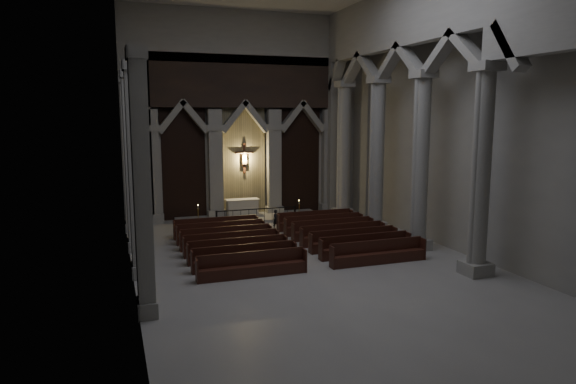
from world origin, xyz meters
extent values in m
plane|color=#9B9893|center=(0.00, 0.00, 0.00)|extent=(24.00, 24.00, 0.00)
cube|color=gray|center=(0.00, 12.00, 6.00)|extent=(14.00, 0.10, 12.00)
cube|color=gray|center=(-7.00, 0.00, 6.00)|extent=(0.10, 24.00, 12.00)
cube|color=gray|center=(7.00, 0.00, 6.00)|extent=(0.10, 24.00, 12.00)
cube|color=#98968E|center=(-5.40, 11.50, 3.20)|extent=(0.80, 0.50, 6.40)
cube|color=#98968E|center=(-5.40, 11.50, 0.25)|extent=(1.05, 0.70, 0.50)
cube|color=#98968E|center=(-5.40, 11.50, 5.35)|extent=(1.00, 0.65, 0.35)
cube|color=#98968E|center=(-1.80, 11.50, 3.20)|extent=(0.80, 0.50, 6.40)
cube|color=#98968E|center=(-1.80, 11.50, 0.25)|extent=(1.05, 0.70, 0.50)
cube|color=#98968E|center=(-1.80, 11.50, 5.35)|extent=(1.00, 0.65, 0.35)
cube|color=#98968E|center=(1.80, 11.50, 3.20)|extent=(0.80, 0.50, 6.40)
cube|color=#98968E|center=(1.80, 11.50, 0.25)|extent=(1.05, 0.70, 0.50)
cube|color=#98968E|center=(1.80, 11.50, 5.35)|extent=(1.00, 0.65, 0.35)
cube|color=#98968E|center=(5.40, 11.50, 3.20)|extent=(0.80, 0.50, 6.40)
cube|color=#98968E|center=(5.40, 11.50, 0.25)|extent=(1.05, 0.70, 0.50)
cube|color=#98968E|center=(5.40, 11.50, 5.35)|extent=(1.00, 0.65, 0.35)
cube|color=black|center=(-3.60, 11.85, 3.50)|extent=(2.60, 0.15, 7.00)
cube|color=#958860|center=(0.00, 11.85, 3.50)|extent=(2.60, 0.15, 7.00)
cube|color=black|center=(3.60, 11.85, 3.50)|extent=(2.60, 0.15, 7.00)
cube|color=black|center=(0.00, 11.50, 8.00)|extent=(12.00, 0.50, 3.00)
cube|color=#98968E|center=(-6.20, 11.50, 4.50)|extent=(1.60, 0.50, 9.00)
cube|color=#98968E|center=(6.20, 11.50, 4.50)|extent=(1.60, 0.50, 9.00)
cube|color=#98968E|center=(0.00, 11.50, 10.50)|extent=(14.00, 0.50, 3.00)
plane|color=#FFE272|center=(0.00, 11.82, 3.50)|extent=(1.50, 0.00, 1.50)
cube|color=#4F2A1B|center=(0.00, 11.73, 3.50)|extent=(0.13, 0.08, 1.80)
cube|color=#4F2A1B|center=(0.00, 11.73, 3.85)|extent=(1.10, 0.08, 0.13)
cube|color=tan|center=(0.00, 11.67, 3.45)|extent=(0.26, 0.10, 0.60)
sphere|color=tan|center=(0.00, 11.67, 3.85)|extent=(0.17, 0.17, 0.17)
cylinder|color=tan|center=(-0.26, 11.67, 3.82)|extent=(0.45, 0.08, 0.08)
cylinder|color=tan|center=(0.26, 11.67, 3.82)|extent=(0.45, 0.08, 0.08)
cube|color=#98968E|center=(5.50, 9.50, 0.25)|extent=(1.00, 1.00, 0.50)
cylinder|color=#98968E|center=(5.50, 9.50, 4.00)|extent=(0.70, 0.70, 7.50)
cube|color=#98968E|center=(5.50, 9.50, 7.85)|extent=(0.95, 0.95, 0.35)
cube|color=#98968E|center=(5.50, 5.50, 0.25)|extent=(1.00, 1.00, 0.50)
cylinder|color=#98968E|center=(5.50, 5.50, 4.00)|extent=(0.70, 0.70, 7.50)
cube|color=#98968E|center=(5.50, 5.50, 7.85)|extent=(0.95, 0.95, 0.35)
cube|color=#98968E|center=(5.50, 1.50, 0.25)|extent=(1.00, 1.00, 0.50)
cylinder|color=#98968E|center=(5.50, 1.50, 4.00)|extent=(0.70, 0.70, 7.50)
cube|color=#98968E|center=(5.50, 1.50, 7.85)|extent=(0.95, 0.95, 0.35)
cube|color=#98968E|center=(5.50, -2.50, 0.25)|extent=(1.00, 1.00, 0.50)
cylinder|color=#98968E|center=(5.50, -2.50, 4.00)|extent=(0.70, 0.70, 7.50)
cube|color=#98968E|center=(5.50, -2.50, 7.85)|extent=(0.95, 0.95, 0.35)
cube|color=#98968E|center=(5.50, 0.00, 10.60)|extent=(0.55, 24.00, 2.80)
cube|color=#98968E|center=(5.50, 11.40, 4.60)|extent=(0.55, 1.20, 9.20)
cube|color=#98968E|center=(-6.75, 9.50, 0.25)|extent=(0.60, 1.00, 0.50)
cube|color=#98968E|center=(-6.75, 9.50, 4.00)|extent=(0.50, 0.80, 7.50)
cube|color=#98968E|center=(-6.75, 9.50, 7.85)|extent=(0.60, 1.00, 0.35)
cube|color=#98968E|center=(-6.75, 5.50, 0.25)|extent=(0.60, 1.00, 0.50)
cube|color=#98968E|center=(-6.75, 5.50, 4.00)|extent=(0.50, 0.80, 7.50)
cube|color=#98968E|center=(-6.75, 5.50, 7.85)|extent=(0.60, 1.00, 0.35)
cube|color=#98968E|center=(-6.75, 1.50, 0.25)|extent=(0.60, 1.00, 0.50)
cube|color=#98968E|center=(-6.75, 1.50, 4.00)|extent=(0.50, 0.80, 7.50)
cube|color=#98968E|center=(-6.75, 1.50, 7.85)|extent=(0.60, 1.00, 0.35)
cube|color=#98968E|center=(-6.75, -2.50, 0.25)|extent=(0.60, 1.00, 0.50)
cube|color=#98968E|center=(-6.75, -2.50, 4.00)|extent=(0.50, 0.80, 7.50)
cube|color=#98968E|center=(-6.75, -2.50, 7.85)|extent=(0.60, 1.00, 0.35)
cube|color=#98968E|center=(0.00, 10.60, 0.07)|extent=(8.50, 2.60, 0.15)
cube|color=beige|center=(-0.34, 11.01, 0.63)|extent=(1.81, 0.71, 0.96)
cube|color=silver|center=(-0.34, 11.01, 1.13)|extent=(1.96, 0.79, 0.04)
cube|color=black|center=(0.00, 9.08, 0.86)|extent=(4.55, 0.05, 0.05)
cube|color=black|center=(-2.28, 9.08, 0.46)|extent=(0.09, 0.09, 0.91)
cube|color=black|center=(2.28, 9.08, 0.46)|extent=(0.09, 0.09, 0.91)
cylinder|color=black|center=(-1.82, 9.08, 0.43)|extent=(0.02, 0.02, 0.84)
cylinder|color=black|center=(-1.37, 9.08, 0.43)|extent=(0.02, 0.02, 0.84)
cylinder|color=black|center=(-0.91, 9.08, 0.43)|extent=(0.02, 0.02, 0.84)
cylinder|color=black|center=(-0.46, 9.08, 0.43)|extent=(0.02, 0.02, 0.84)
cylinder|color=black|center=(0.00, 9.08, 0.43)|extent=(0.02, 0.02, 0.84)
cylinder|color=black|center=(0.46, 9.08, 0.43)|extent=(0.02, 0.02, 0.84)
cylinder|color=black|center=(0.91, 9.08, 0.43)|extent=(0.02, 0.02, 0.84)
cylinder|color=black|center=(1.37, 9.08, 0.43)|extent=(0.02, 0.02, 0.84)
cylinder|color=black|center=(1.82, 9.08, 0.43)|extent=(0.02, 0.02, 0.84)
cylinder|color=#B39737|center=(-3.28, 9.04, 0.02)|extent=(0.22, 0.22, 0.05)
cylinder|color=#B39737|center=(-3.28, 9.04, 0.55)|extent=(0.03, 0.03, 1.06)
cylinder|color=#B39737|center=(-3.28, 9.04, 1.09)|extent=(0.11, 0.11, 0.02)
cylinder|color=beige|center=(-3.28, 9.04, 1.18)|extent=(0.04, 0.04, 0.18)
sphere|color=#FFD459|center=(-3.28, 9.04, 1.29)|extent=(0.04, 0.04, 0.04)
cylinder|color=#B39737|center=(2.47, 8.90, 0.02)|extent=(0.21, 0.21, 0.04)
cylinder|color=#B39737|center=(2.47, 8.90, 0.53)|extent=(0.03, 0.03, 1.02)
cylinder|color=#B39737|center=(2.47, 8.90, 1.04)|extent=(0.11, 0.11, 0.02)
cylinder|color=beige|center=(2.47, 8.90, 1.13)|extent=(0.04, 0.04, 0.18)
sphere|color=#FFD459|center=(2.47, 8.90, 1.24)|extent=(0.04, 0.04, 0.04)
cube|color=black|center=(-2.70, 6.97, 0.23)|extent=(4.22, 0.40, 0.45)
cube|color=black|center=(-2.70, 7.16, 0.70)|extent=(4.22, 0.07, 0.50)
cube|color=black|center=(-4.81, 6.97, 0.45)|extent=(0.06, 0.45, 0.90)
cube|color=black|center=(-0.59, 6.97, 0.45)|extent=(0.06, 0.45, 0.90)
cube|color=black|center=(2.70, 6.97, 0.23)|extent=(4.22, 0.40, 0.45)
cube|color=black|center=(2.70, 7.16, 0.70)|extent=(4.22, 0.07, 0.50)
cube|color=black|center=(0.59, 6.97, 0.45)|extent=(0.06, 0.45, 0.90)
cube|color=black|center=(4.81, 6.97, 0.45)|extent=(0.06, 0.45, 0.90)
cube|color=black|center=(-2.70, 5.82, 0.23)|extent=(4.22, 0.40, 0.45)
cube|color=black|center=(-2.70, 6.01, 0.70)|extent=(4.22, 0.07, 0.50)
cube|color=black|center=(-4.81, 5.82, 0.45)|extent=(0.06, 0.45, 0.90)
cube|color=black|center=(-0.59, 5.82, 0.45)|extent=(0.06, 0.45, 0.90)
cube|color=black|center=(2.70, 5.82, 0.23)|extent=(4.22, 0.40, 0.45)
cube|color=black|center=(2.70, 6.01, 0.70)|extent=(4.22, 0.07, 0.50)
cube|color=black|center=(0.59, 5.82, 0.45)|extent=(0.06, 0.45, 0.90)
cube|color=black|center=(4.81, 5.82, 0.45)|extent=(0.06, 0.45, 0.90)
cube|color=black|center=(-2.70, 4.66, 0.23)|extent=(4.22, 0.40, 0.45)
cube|color=black|center=(-2.70, 4.85, 0.70)|extent=(4.22, 0.07, 0.50)
cube|color=black|center=(-4.81, 4.66, 0.45)|extent=(0.06, 0.45, 0.90)
cube|color=black|center=(-0.59, 4.66, 0.45)|extent=(0.06, 0.45, 0.90)
cube|color=black|center=(2.70, 4.66, 0.23)|extent=(4.22, 0.40, 0.45)
cube|color=black|center=(2.70, 4.85, 0.70)|extent=(4.22, 0.07, 0.50)
cube|color=black|center=(0.59, 4.66, 0.45)|extent=(0.06, 0.45, 0.90)
cube|color=black|center=(4.81, 4.66, 0.45)|extent=(0.06, 0.45, 0.90)
cube|color=black|center=(-2.70, 3.51, 0.23)|extent=(4.22, 0.40, 0.45)
cube|color=black|center=(-2.70, 3.70, 0.70)|extent=(4.22, 0.07, 0.50)
cube|color=black|center=(-4.81, 3.51, 0.45)|extent=(0.06, 0.45, 0.90)
cube|color=black|center=(-0.59, 3.51, 0.45)|extent=(0.06, 0.45, 0.90)
cube|color=black|center=(2.70, 3.51, 0.23)|extent=(4.22, 0.40, 0.45)
cube|color=black|center=(2.70, 3.70, 0.70)|extent=(4.22, 0.07, 0.50)
cube|color=black|center=(0.59, 3.51, 0.45)|extent=(0.06, 0.45, 0.90)
cube|color=black|center=(4.81, 3.51, 0.45)|extent=(0.06, 0.45, 0.90)
cube|color=black|center=(-2.70, 2.35, 0.23)|extent=(4.22, 0.40, 0.45)
cube|color=black|center=(-2.70, 2.54, 0.70)|extent=(4.22, 0.07, 0.50)
cube|color=black|center=(-4.81, 2.35, 0.45)|extent=(0.06, 0.45, 0.90)
cube|color=black|center=(-0.59, 2.35, 0.45)|extent=(0.06, 0.45, 0.90)
cube|color=black|center=(2.70, 2.35, 0.23)|extent=(4.22, 0.40, 0.45)
cube|color=black|center=(2.70, 2.54, 0.70)|extent=(4.22, 0.07, 0.50)
cube|color=black|center=(0.59, 2.35, 0.45)|extent=(0.06, 0.45, 0.90)
cube|color=black|center=(4.81, 2.35, 0.45)|extent=(0.06, 0.45, 0.90)
cube|color=black|center=(-2.70, 1.20, 0.23)|extent=(4.22, 0.40, 0.45)
cube|color=black|center=(-2.70, 1.39, 0.70)|extent=(4.22, 0.07, 0.50)
cube|color=black|center=(-4.81, 1.20, 0.45)|extent=(0.06, 0.45, 0.90)
cube|color=black|center=(-0.59, 1.20, 0.45)|extent=(0.06, 0.45, 0.90)
cube|color=black|center=(2.70, 1.20, 0.23)|extent=(4.22, 0.40, 0.45)
cube|color=black|center=(2.70, 1.39, 0.70)|extent=(4.22, 0.07, 0.50)
cube|color=black|center=(0.59, 1.20, 0.45)|extent=(0.06, 0.45, 0.90)
cube|color=black|center=(4.81, 1.20, 0.45)|extent=(0.06, 0.45, 0.90)
cube|color=black|center=(-2.70, 0.05, 0.23)|extent=(4.22, 0.40, 0.45)
cube|color=black|center=(-2.70, 0.24, 0.70)|extent=(4.22, 0.07, 0.50)
cube|color=black|center=(-4.81, 0.05, 0.45)|extent=(0.06, 0.45, 0.90)
cube|color=black|center=(-0.59, 0.05, 0.45)|extent=(0.06, 0.45, 0.90)
cube|color=black|center=(2.70, 0.05, 0.23)|extent=(4.22, 0.40, 0.45)
cube|color=black|center=(2.70, 0.24, 0.70)|extent=(4.22, 0.07, 0.50)
cube|color=black|center=(0.59, 0.05, 0.45)|extent=(0.06, 0.45, 0.90)
cube|color=black|center=(4.81, 0.05, 0.45)|extent=(0.06, 0.45, 0.90)
imported|color=black|center=(0.64, 7.51, 0.53)|extent=(0.43, 0.34, 1.06)
camera|label=1|loc=(-7.59, -18.15, 6.14)|focal=32.00mm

